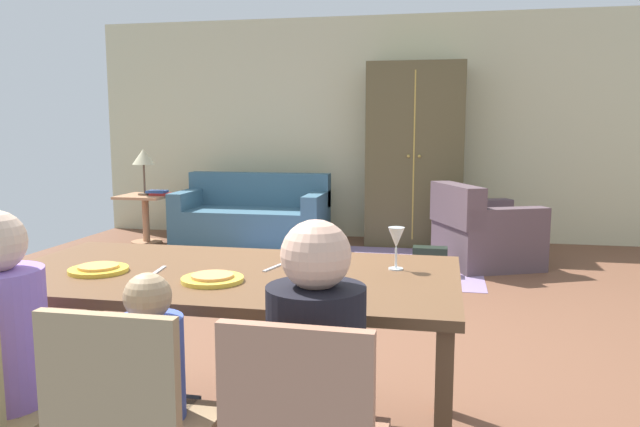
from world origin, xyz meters
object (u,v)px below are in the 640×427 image
Objects in this scene: wine_glass at (396,239)px; armoire at (415,155)px; person_child at (157,418)px; person_man at (12,380)px; couch at (253,218)px; handbag at (430,261)px; book_upper at (157,192)px; side_table at (146,212)px; plate_near_child at (212,279)px; dining_table at (228,286)px; table_lamp at (143,158)px; book_lower at (160,194)px; person_woman at (319,408)px; plate_near_man at (99,270)px; armchair at (483,234)px; dining_chair_child at (130,425)px.

armoire is at bearing 91.74° from wine_glass.
person_child is 0.44× the size of armoire.
person_man is 5.21m from couch.
person_man is 4.22m from handbag.
person_man is 5.04× the size of book_upper.
side_table is (-2.54, 4.90, -0.06)m from person_child.
plate_near_child is 0.27× the size of person_child.
wine_glass is 5.08m from book_upper.
table_lamp is at bearing 121.22° from dining_table.
side_table is at bearing -178.40° from book_lower.
person_woman is 5.80m from table_lamp.
wine_glass is (1.24, 0.30, 0.12)m from plate_near_man.
armoire is (1.10, 4.92, 0.28)m from plate_near_man.
plate_near_man is at bearing -115.20° from armchair.
handbag is at bearing -15.09° from table_lamp.
wine_glass reaches higher than book_lower.
person_woman is at bearing -59.45° from book_lower.
plate_near_man is 0.23× the size of person_woman.
armoire reaches higher than couch.
dining_table is at bearing -73.65° from couch.
dining_chair_child is at bearing -162.02° from person_woman.
table_lamp reaches higher than wine_glass.
person_man is 1.00× the size of person_woman.
armoire is 3.17m from table_lamp.
side_table is (-2.01, 4.89, -0.14)m from person_man.
book_lower is at bearing 120.55° from person_woman.
couch is 2.41m from handbag.
plate_near_man is at bearing -102.66° from armoire.
handbag is at bearing 78.77° from person_child.
armchair is 1.95× the size of side_table.
person_child is at bearing -128.79° from wine_glass.
dining_chair_child is at bearing -100.79° from handbag.
table_lamp is (-3.08, 4.89, 0.50)m from person_woman.
person_child reaches higher than plate_near_man.
person_man is at bearing -180.00° from person_woman.
book_lower is at bearing -0.20° from book_upper.
armoire is 9.55× the size of book_upper.
dining_table is at bearing -96.72° from armoire.
person_woman is (-0.17, -0.87, -0.38)m from wine_glass.
plate_near_child is 5.07m from table_lamp.
side_table is at bearing 122.24° from person_woman.
person_child reaches higher than book_upper.
table_lamp is at bearing -178.40° from book_lower.
table_lamp is (-2.54, 4.90, 0.58)m from person_child.
person_child is 1.59× the size of side_table.
person_man is 1.91× the size of side_table.
plate_near_man is 3.72m from handbag.
wine_glass reaches higher than dining_chair_child.
couch is at bearing 106.35° from dining_table.
plate_near_child is 0.29× the size of dining_chair_child.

